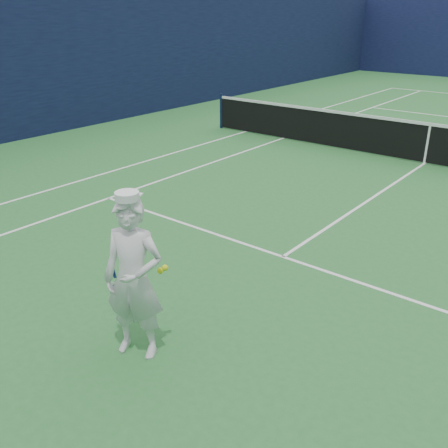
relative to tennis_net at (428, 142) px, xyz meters
The scene contains 5 objects.
ground 0.55m from the tennis_net, ahead, with size 80.00×80.00×0.00m, color #286B2F.
court_markings 0.55m from the tennis_net, ahead, with size 11.03×23.83×0.01m.
windscreen_fence 1.45m from the tennis_net, ahead, with size 20.12×36.12×4.00m.
tennis_net is the anchor object (origin of this frame).
tennis_player 9.33m from the tennis_net, 90.12° to the right, with size 0.88×0.65×1.87m.
Camera 1 is at (3.54, -12.27, 3.49)m, focal length 40.00 mm.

